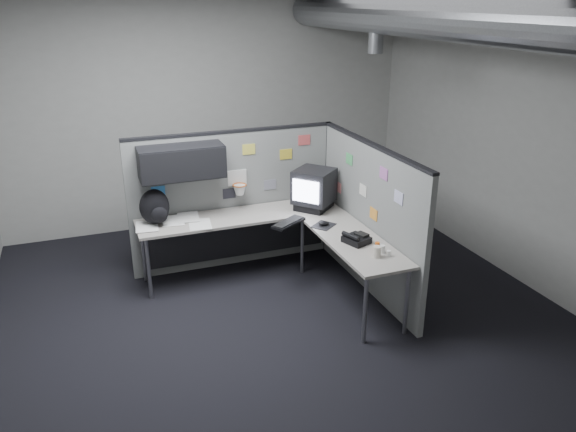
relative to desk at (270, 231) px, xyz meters
name	(u,v)px	position (x,y,z in m)	size (l,w,h in m)	color
room	(334,104)	(0.41, -0.70, 1.48)	(5.62, 5.62, 3.22)	black
partition_back	(221,187)	(-0.40, 0.53, 0.38)	(2.44, 0.42, 1.63)	slate
partition_right	(368,217)	(0.95, -0.49, 0.21)	(0.07, 2.23, 1.63)	slate
desk	(270,231)	(0.00, 0.00, 0.00)	(2.31, 2.11, 0.73)	#9C968D
monitor	(314,189)	(0.60, 0.19, 0.36)	(0.57, 0.57, 0.46)	black
keyboard	(288,223)	(0.16, -0.17, 0.13)	(0.44, 0.36, 0.04)	black
mouse	(324,224)	(0.50, -0.34, 0.13)	(0.31, 0.30, 0.05)	black
phone	(356,239)	(0.62, -0.86, 0.16)	(0.28, 0.29, 0.11)	black
bottles	(381,250)	(0.72, -1.17, 0.15)	(0.14, 0.19, 0.09)	silver
cup	(377,252)	(0.65, -1.23, 0.17)	(0.08, 0.08, 0.11)	beige
papers	(177,222)	(-0.95, 0.30, 0.12)	(0.81, 0.59, 0.01)	white
backpack	(155,207)	(-1.17, 0.34, 0.31)	(0.34, 0.32, 0.39)	black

